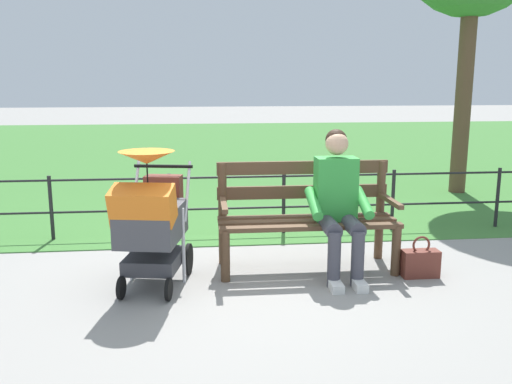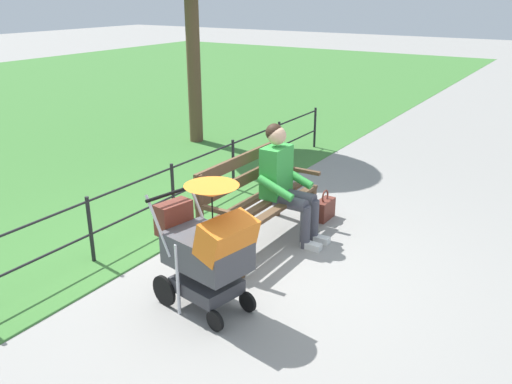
% 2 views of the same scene
% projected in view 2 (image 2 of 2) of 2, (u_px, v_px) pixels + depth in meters
% --- Properties ---
extents(ground_plane, '(60.00, 60.00, 0.00)m').
position_uv_depth(ground_plane, '(230.00, 267.00, 5.34)').
color(ground_plane, gray).
extents(park_bench, '(1.60, 0.61, 0.96)m').
position_uv_depth(park_bench, '(255.00, 196.00, 5.73)').
color(park_bench, brown).
rests_on(park_bench, ground).
extents(person_on_bench, '(0.53, 0.74, 1.28)m').
position_uv_depth(person_on_bench, '(285.00, 180.00, 5.75)').
color(person_on_bench, '#42424C').
rests_on(person_on_bench, ground).
extents(stroller, '(0.65, 0.95, 1.15)m').
position_uv_depth(stroller, '(207.00, 246.00, 4.44)').
color(stroller, black).
rests_on(stroller, ground).
extents(handbag, '(0.32, 0.14, 0.37)m').
position_uv_depth(handbag, '(325.00, 209.00, 6.43)').
color(handbag, brown).
rests_on(handbag, ground).
extents(park_fence, '(8.81, 0.04, 0.70)m').
position_uv_depth(park_fence, '(165.00, 189.00, 6.21)').
color(park_fence, black).
rests_on(park_fence, ground).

